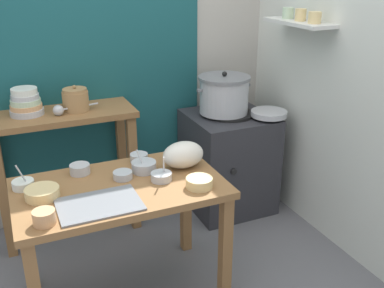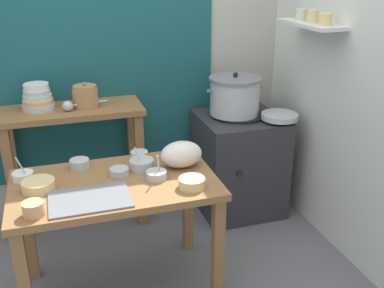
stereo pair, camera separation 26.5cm
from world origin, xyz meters
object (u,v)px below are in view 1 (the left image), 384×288
Objects in this scene: bowl_stack_enamel at (26,103)px; prep_bowl_1 at (80,169)px; prep_bowl_5 at (44,217)px; ladle at (60,110)px; prep_table at (121,203)px; clay_pot at (76,100)px; prep_bowl_6 at (123,175)px; back_shelf_table at (64,143)px; prep_bowl_8 at (161,176)px; plastic_bag at (183,155)px; steamer_pot at (224,94)px; wide_pan at (269,113)px; prep_bowl_7 at (144,166)px; prep_bowl_2 at (139,157)px; serving_tray at (99,204)px; prep_bowl_0 at (23,184)px; stove_block at (228,161)px; prep_bowl_4 at (199,182)px; prep_bowl_3 at (42,192)px.

bowl_stack_enamel is 0.71m from prep_bowl_1.
ladle is at bearing 76.47° from prep_bowl_5.
clay_pot is (-0.06, 0.83, 0.36)m from prep_table.
back_shelf_table is at bearing 104.68° from prep_bowl_6.
prep_bowl_6 is at bearing -63.18° from bowl_stack_enamel.
plastic_bag is at bearing 32.15° from prep_bowl_8.
back_shelf_table is 3.16× the size of ladle.
steamer_pot is 1.71m from prep_bowl_5.
wide_pan is 1.87× the size of prep_bowl_7.
prep_bowl_1 reaches higher than prep_bowl_2.
steamer_pot is 2.01× the size of bowl_stack_enamel.
steamer_pot is 0.95m from prep_bowl_2.
wide_pan is (1.43, -0.26, -0.14)m from ladle.
clay_pot is at bearing 84.86° from serving_tray.
prep_bowl_0 reaches higher than prep_bowl_6.
stove_block reaches higher than prep_bowl_1.
prep_bowl_5 is at bearing -92.25° from bowl_stack_enamel.
plastic_bag is at bearing 85.71° from prep_bowl_4.
clay_pot is at bearing 58.05° from prep_bowl_0.
wide_pan is (1.26, 0.51, 0.19)m from prep_table.
back_shelf_table is 0.95m from prep_bowl_8.
prep_bowl_3 is (-0.24, 0.19, 0.02)m from serving_tray.
prep_bowl_0 is (-1.47, -0.55, -0.17)m from steamer_pot.
prep_bowl_7 is (0.14, 0.04, 0.01)m from prep_bowl_6.
prep_bowl_7 is at bearing -159.67° from wide_pan.
steamer_pot reaches higher than prep_bowl_6.
prep_bowl_3 is at bearing -154.64° from stove_block.
steamer_pot is at bearing 34.22° from prep_bowl_6.
stove_block is 5.58× the size of prep_bowl_7.
prep_bowl_7 reaches higher than prep_bowl_4.
prep_bowl_6 is 0.14m from prep_bowl_7.
plastic_bag is 0.21m from prep_bowl_8.
prep_bowl_0 is at bearing 173.72° from plastic_bag.
prep_bowl_4 is at bearing -94.29° from plastic_bag.
serving_tray is at bearing -88.72° from ladle.
prep_bowl_2 is 0.48m from prep_bowl_4.
prep_bowl_1 is at bearing 41.99° from prep_bowl_3.
clay_pot is at bearing 174.04° from steamer_pot.
back_shelf_table is at bearing 115.00° from prep_bowl_7.
prep_table is 0.31m from prep_bowl_1.
prep_bowl_7 is (-0.21, 0.30, 0.00)m from prep_bowl_4.
prep_table is at bearing -147.42° from prep_bowl_7.
wide_pan is at bearing 16.55° from prep_bowl_3.
prep_bowl_2 is (0.55, -0.62, -0.23)m from bowl_stack_enamel.
prep_table is 0.91m from clay_pot.
prep_bowl_3 is at bearing 174.35° from prep_bowl_8.
prep_bowl_8 reaches higher than serving_tray.
prep_bowl_1 is 0.35m from prep_bowl_2.
prep_bowl_4 is at bearing -124.11° from steamer_pot.
prep_bowl_1 is (0.00, -0.54, -0.19)m from ladle.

